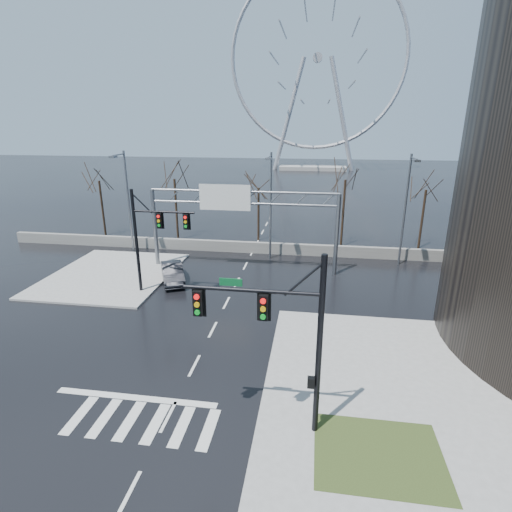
% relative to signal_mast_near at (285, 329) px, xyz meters
% --- Properties ---
extents(ground, '(260.00, 260.00, 0.00)m').
position_rel_signal_mast_near_xyz_m(ground, '(-5.14, 4.04, -4.87)').
color(ground, black).
rests_on(ground, ground).
extents(sidewalk_right_ext, '(12.00, 10.00, 0.15)m').
position_rel_signal_mast_near_xyz_m(sidewalk_right_ext, '(4.86, 6.04, -4.80)').
color(sidewalk_right_ext, gray).
rests_on(sidewalk_right_ext, ground).
extents(sidewalk_far, '(10.00, 12.00, 0.15)m').
position_rel_signal_mast_near_xyz_m(sidewalk_far, '(-16.14, 16.04, -4.80)').
color(sidewalk_far, gray).
rests_on(sidewalk_far, ground).
extents(grass_strip, '(5.00, 4.00, 0.02)m').
position_rel_signal_mast_near_xyz_m(grass_strip, '(3.86, -0.96, -4.72)').
color(grass_strip, '#303E1A').
rests_on(grass_strip, sidewalk_near).
extents(barrier_wall, '(52.00, 0.50, 1.10)m').
position_rel_signal_mast_near_xyz_m(barrier_wall, '(-5.14, 24.04, -4.32)').
color(barrier_wall, slate).
rests_on(barrier_wall, ground).
extents(signal_mast_near, '(5.52, 0.41, 8.00)m').
position_rel_signal_mast_near_xyz_m(signal_mast_near, '(0.00, 0.00, 0.00)').
color(signal_mast_near, black).
rests_on(signal_mast_near, ground).
extents(signal_mast_far, '(4.72, 0.41, 8.00)m').
position_rel_signal_mast_near_xyz_m(signal_mast_far, '(-11.01, 13.00, -0.04)').
color(signal_mast_far, black).
rests_on(signal_mast_far, ground).
extents(sign_gantry, '(16.36, 0.40, 7.60)m').
position_rel_signal_mast_near_xyz_m(sign_gantry, '(-5.52, 19.00, 0.31)').
color(sign_gantry, slate).
rests_on(sign_gantry, ground).
extents(streetlight_left, '(0.50, 2.55, 10.00)m').
position_rel_signal_mast_near_xyz_m(streetlight_left, '(-17.14, 22.20, 1.01)').
color(streetlight_left, slate).
rests_on(streetlight_left, ground).
extents(streetlight_mid, '(0.50, 2.55, 10.00)m').
position_rel_signal_mast_near_xyz_m(streetlight_mid, '(-3.14, 22.20, 1.01)').
color(streetlight_mid, slate).
rests_on(streetlight_mid, ground).
extents(streetlight_right, '(0.50, 2.55, 10.00)m').
position_rel_signal_mast_near_xyz_m(streetlight_right, '(8.86, 22.20, 1.01)').
color(streetlight_right, slate).
rests_on(streetlight_right, ground).
extents(tree_far_left, '(3.50, 3.50, 7.00)m').
position_rel_signal_mast_near_xyz_m(tree_far_left, '(-23.14, 28.04, 0.70)').
color(tree_far_left, black).
rests_on(tree_far_left, ground).
extents(tree_left, '(3.75, 3.75, 7.50)m').
position_rel_signal_mast_near_xyz_m(tree_left, '(-14.14, 27.54, 1.10)').
color(tree_left, black).
rests_on(tree_left, ground).
extents(tree_center, '(3.25, 3.25, 6.50)m').
position_rel_signal_mast_near_xyz_m(tree_center, '(-5.14, 28.54, 0.30)').
color(tree_center, black).
rests_on(tree_center, ground).
extents(tree_right, '(3.90, 3.90, 7.80)m').
position_rel_signal_mast_near_xyz_m(tree_right, '(3.86, 27.54, 1.34)').
color(tree_right, black).
rests_on(tree_right, ground).
extents(tree_far_right, '(3.40, 3.40, 6.80)m').
position_rel_signal_mast_near_xyz_m(tree_far_right, '(11.86, 28.04, 0.54)').
color(tree_far_right, black).
rests_on(tree_far_right, ground).
extents(ferris_wheel, '(45.00, 6.00, 50.91)m').
position_rel_signal_mast_near_xyz_m(ferris_wheel, '(-0.14, 99.04, 21.26)').
color(ferris_wheel, gray).
rests_on(ferris_wheel, ground).
extents(car, '(3.43, 4.92, 1.54)m').
position_rel_signal_mast_near_xyz_m(car, '(-10.41, 15.42, -4.10)').
color(car, black).
rests_on(car, ground).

